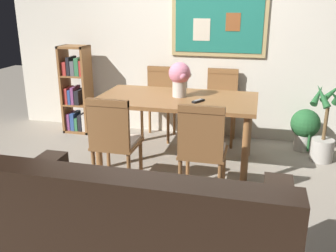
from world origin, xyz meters
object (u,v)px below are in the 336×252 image
(potted_palm, at_px, (325,130))
(tv_remote, at_px, (198,101))
(leather_couch, at_px, (141,236))
(dining_chair_near_right, at_px, (202,145))
(dining_chair_far_left, at_px, (160,97))
(bookshelf, at_px, (77,92))
(potted_ivy, at_px, (305,127))
(flower_vase, at_px, (180,77))
(dining_chair_far_right, at_px, (221,100))
(dining_chair_near_left, at_px, (113,137))
(dining_table, at_px, (177,105))

(potted_palm, xyz_separation_m, tv_remote, (-1.32, -0.57, 0.39))
(leather_couch, distance_m, potted_palm, 2.67)
(dining_chair_near_right, bearing_deg, tv_remote, 102.91)
(dining_chair_far_left, relative_size, bookshelf, 0.78)
(potted_ivy, relative_size, flower_vase, 1.51)
(dining_chair_far_left, distance_m, leather_couch, 2.71)
(dining_chair_far_right, relative_size, potted_ivy, 1.65)
(dining_chair_far_left, bearing_deg, leather_couch, -77.36)
(dining_chair_near_left, height_order, dining_chair_far_left, same)
(potted_ivy, bearing_deg, flower_vase, -153.69)
(tv_remote, bearing_deg, potted_palm, 23.41)
(flower_vase, bearing_deg, dining_table, -115.34)
(tv_remote, bearing_deg, dining_chair_far_right, 82.07)
(dining_chair_near_left, bearing_deg, dining_chair_far_right, 63.53)
(dining_chair_far_left, distance_m, potted_palm, 2.01)
(dining_chair_near_left, relative_size, tv_remote, 5.80)
(dining_chair_far_left, bearing_deg, flower_vase, -60.66)
(dining_chair_near_right, height_order, flower_vase, flower_vase)
(bookshelf, height_order, tv_remote, bookshelf)
(leather_couch, bearing_deg, dining_chair_far_right, 85.88)
(leather_couch, xyz_separation_m, flower_vase, (-0.17, 1.89, 0.64))
(dining_table, distance_m, dining_chair_near_right, 0.90)
(dining_table, height_order, potted_palm, potted_palm)
(dining_chair_far_right, height_order, flower_vase, flower_vase)
(dining_chair_near_right, height_order, dining_chair_far_left, same)
(bookshelf, bearing_deg, leather_couch, -55.97)
(dining_chair_near_right, height_order, leather_couch, dining_chair_near_right)
(dining_chair_near_right, height_order, bookshelf, bookshelf)
(bookshelf, xyz_separation_m, potted_ivy, (2.93, 0.02, -0.26))
(leather_couch, xyz_separation_m, tv_remote, (0.06, 1.71, 0.44))
(dining_chair_far_right, relative_size, flower_vase, 2.50)
(potted_ivy, height_order, flower_vase, flower_vase)
(dining_chair_far_left, distance_m, dining_chair_far_right, 0.78)
(dining_chair_near_right, height_order, potted_palm, dining_chair_near_right)
(dining_chair_near_left, distance_m, dining_chair_far_left, 1.57)
(dining_chair_near_left, bearing_deg, dining_chair_near_right, -0.62)
(dining_chair_far_right, bearing_deg, dining_chair_near_right, -89.39)
(dining_table, xyz_separation_m, dining_chair_near_left, (-0.41, -0.78, -0.12))
(leather_couch, xyz_separation_m, potted_palm, (1.38, 2.28, 0.04))
(bookshelf, height_order, potted_palm, bookshelf)
(dining_chair_far_right, relative_size, tv_remote, 5.80)
(dining_chair_far_right, bearing_deg, potted_ivy, -4.86)
(dining_table, xyz_separation_m, tv_remote, (0.25, -0.14, 0.10))
(dining_chair_near_right, relative_size, leather_couch, 0.51)
(dining_chair_near_left, xyz_separation_m, potted_ivy, (1.81, 1.51, -0.25))
(leather_couch, height_order, potted_ivy, leather_couch)
(leather_couch, bearing_deg, dining_chair_near_right, 78.85)
(dining_chair_near_right, bearing_deg, potted_ivy, 56.67)
(bookshelf, relative_size, tv_remote, 7.40)
(dining_chair_far_right, distance_m, flower_vase, 0.95)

